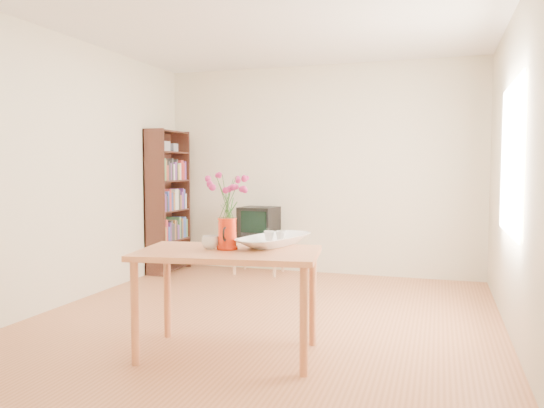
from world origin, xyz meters
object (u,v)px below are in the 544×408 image
(pitcher, at_px, (227,235))
(bowl, at_px, (274,216))
(mug, at_px, (210,242))
(table, at_px, (228,263))
(television, at_px, (259,221))

(pitcher, height_order, bowl, bowl)
(pitcher, height_order, mug, pitcher)
(pitcher, bearing_deg, mug, -172.67)
(table, distance_m, bowl, 0.50)
(table, relative_size, bowl, 2.81)
(table, bearing_deg, pitcher, 110.45)
(television, bearing_deg, mug, -71.48)
(bowl, bearing_deg, mug, -143.56)
(pitcher, bearing_deg, table, -71.92)
(table, xyz_separation_m, pitcher, (-0.02, 0.04, 0.20))
(pitcher, bearing_deg, bowl, 32.44)
(table, distance_m, television, 2.92)
(table, relative_size, television, 2.83)
(mug, bearing_deg, television, -116.54)
(mug, distance_m, bowl, 0.52)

